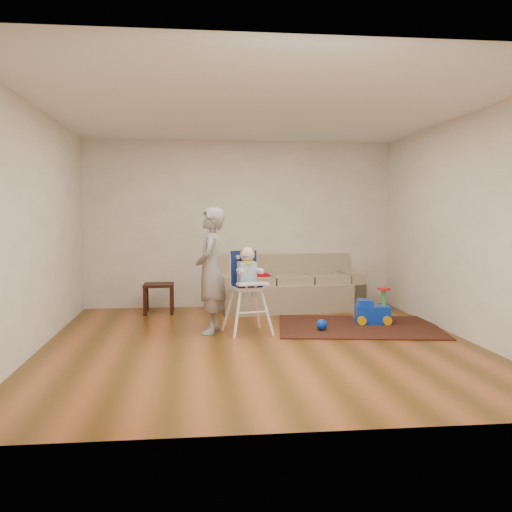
{
  "coord_description": "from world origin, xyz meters",
  "views": [
    {
      "loc": [
        -0.8,
        -6.54,
        1.51
      ],
      "look_at": [
        0.0,
        0.4,
        1.0
      ],
      "focal_mm": 40.0,
      "sensor_mm": 36.0,
      "label": 1
    }
  ],
  "objects": [
    {
      "name": "adult",
      "position": [
        -0.55,
        0.67,
        0.8
      ],
      "size": [
        0.47,
        0.63,
        1.6
      ],
      "primitive_type": "imported",
      "rotation": [
        0.0,
        0.0,
        -1.72
      ],
      "color": "gray",
      "rests_on": "ground"
    },
    {
      "name": "ride_on_toy",
      "position": [
        1.68,
        0.99,
        0.27
      ],
      "size": [
        0.49,
        0.37,
        0.5
      ],
      "primitive_type": null,
      "rotation": [
        0.0,
        0.0,
        -0.11
      ],
      "color": "#0B36C5",
      "rests_on": "area_rug"
    },
    {
      "name": "room_envelope",
      "position": [
        0.0,
        0.53,
        1.88
      ],
      "size": [
        5.04,
        5.52,
        2.72
      ],
      "color": "beige",
      "rests_on": "ground"
    },
    {
      "name": "area_rug",
      "position": [
        1.43,
        0.8,
        0.01
      ],
      "size": [
        2.33,
        1.89,
        0.02
      ],
      "primitive_type": "cube",
      "rotation": [
        0.0,
        0.0,
        -0.15
      ],
      "color": "black",
      "rests_on": "ground"
    },
    {
      "name": "side_table",
      "position": [
        -1.29,
        2.22,
        0.23
      ],
      "size": [
        0.45,
        0.45,
        0.45
      ],
      "primitive_type": null,
      "color": "black",
      "rests_on": "ground"
    },
    {
      "name": "toy_ball",
      "position": [
        0.88,
        0.59,
        0.09
      ],
      "size": [
        0.14,
        0.14,
        0.14
      ],
      "primitive_type": "sphere",
      "color": "#0B36C5",
      "rests_on": "area_rug"
    },
    {
      "name": "high_chair",
      "position": [
        -0.09,
        0.61,
        0.53
      ],
      "size": [
        0.61,
        0.61,
        1.11
      ],
      "rotation": [
        0.0,
        0.0,
        0.23
      ],
      "color": "white",
      "rests_on": "ground"
    },
    {
      "name": "ground",
      "position": [
        0.0,
        0.0,
        0.0
      ],
      "size": [
        5.5,
        5.5,
        0.0
      ],
      "primitive_type": "plane",
      "color": "#50300E",
      "rests_on": "ground"
    },
    {
      "name": "sofa",
      "position": [
        0.75,
        2.3,
        0.43
      ],
      "size": [
        2.32,
        1.17,
        0.86
      ],
      "rotation": [
        0.0,
        0.0,
        0.12
      ],
      "color": "gray",
      "rests_on": "ground"
    }
  ]
}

